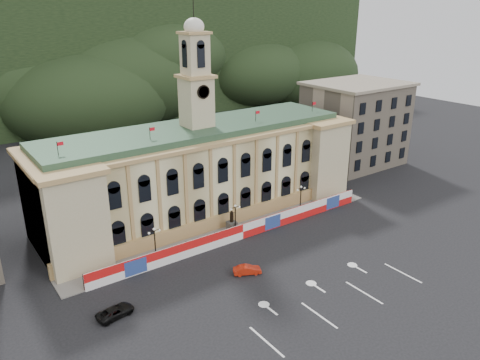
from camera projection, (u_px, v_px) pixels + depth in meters
ground at (309, 282)px, 62.29m from camera, size 260.00×260.00×0.00m
lane_markings at (336, 300)px, 58.48m from camera, size 26.00×10.00×0.02m
hill_ridge at (45, 55)px, 148.29m from camera, size 230.00×80.00×64.00m
city_hall at (200, 170)px, 80.56m from camera, size 56.20×17.60×37.10m
side_building_right at (355, 124)px, 105.99m from camera, size 21.00×17.00×18.60m
hoarding_fence at (243, 231)px, 73.35m from camera, size 50.00×0.44×2.50m
pavement at (233, 232)px, 75.77m from camera, size 56.00×5.50×0.16m
statue at (232, 225)px, 75.57m from camera, size 1.40×1.40×3.72m
lamp_left at (155, 241)px, 66.52m from camera, size 1.96×0.44×5.15m
lamp_center at (235, 217)px, 74.15m from camera, size 1.96×0.44×5.15m
lamp_right at (301, 197)px, 81.78m from camera, size 1.96×0.44×5.15m
red_sedan at (247, 270)px, 63.87m from camera, size 4.24×4.83×1.26m
black_suv at (115, 312)px, 55.14m from camera, size 3.49×5.21×1.27m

